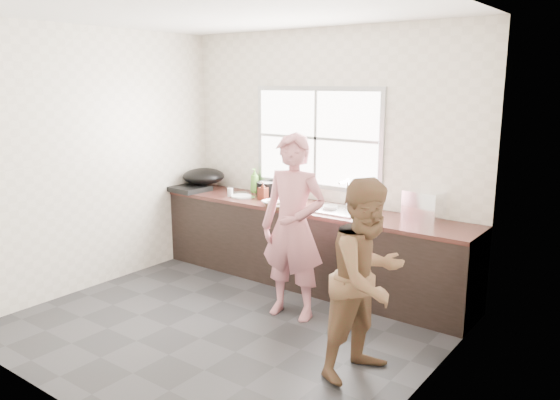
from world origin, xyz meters
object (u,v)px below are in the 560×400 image
Objects in this scene: wok at (204,176)px; woman at (293,233)px; bottle_brown_tall at (263,191)px; bottle_brown_short at (279,189)px; bowl_crabs at (369,212)px; pot_lid_left at (239,194)px; person_side at (368,279)px; plate_food at (241,196)px; cutting_board at (284,205)px; bowl_held at (330,207)px; pot_lid_right at (245,198)px; burner at (190,189)px; glass_jar at (230,192)px; bottle_green at (255,180)px; black_pot at (266,189)px; bowl_mince at (274,203)px; dish_rack at (424,205)px.

woman is at bearing -22.74° from wok.
bottle_brown_tall is 1.10× the size of bottle_brown_short.
bowl_crabs reaches higher than pot_lid_left.
person_side is at bearing -62.65° from bowl_crabs.
person_side is at bearing -28.39° from plate_food.
woman is 0.88m from bowl_crabs.
person_side is at bearing -35.26° from cutting_board.
pot_lid_right is (-1.09, -0.06, -0.02)m from bowl_held.
burner is at bearing -171.27° from plate_food.
bowl_crabs is at bearing 12.90° from cutting_board.
woman reaches higher than glass_jar.
person_side is at bearing -24.17° from wok.
bowl_held reaches higher than plate_food.
bottle_green reaches higher than wok.
bottle_brown_short is at bearing 171.06° from bowl_crabs.
glass_jar is (-1.36, 0.66, 0.11)m from woman.
pot_lid_left is (0.59, 0.22, -0.02)m from burner.
bottle_brown_tall is (-1.98, 1.27, 0.21)m from person_side.
pot_lid_left is at bearing 171.54° from bottle_brown_tall.
bottle_brown_short reaches higher than pot_lid_right.
wok is (-1.37, 0.21, 0.14)m from cutting_board.
wok is at bearing -172.16° from black_pot.
wok is (-2.95, 1.33, 0.27)m from person_side.
woman reaches higher than pot_lid_left.
pot_lid_right is (0.78, 0.09, -0.02)m from burner.
wok is (-1.26, 0.24, 0.13)m from bowl_mince.
bowl_crabs is 1.30m from bottle_brown_tall.
person_side is at bearing -26.28° from glass_jar.
woman reaches higher than plate_food.
wok is at bearing 148.31° from woman.
wok is at bearing -168.73° from bottle_brown_short.
wok reaches higher than pot_lid_right.
bowl_mince is 1.20× the size of bowl_held.
wok is (0.03, 0.21, 0.13)m from burner.
cutting_board is 1.71× the size of black_pot.
glass_jar reaches higher than bowl_crabs.
glass_jar is (-0.70, 0.10, 0.02)m from bowl_mince.
woman is at bearing -40.68° from bowl_mince.
bottle_brown_short is 0.33× the size of wok.
bowl_crabs is at bearing -8.94° from bottle_brown_short.
pot_lid_right is at bearing 6.71° from burner.
black_pot is at bearing 20.09° from pot_lid_left.
bottle_brown_short is 1.75m from dish_rack.
bottle_green is at bearing 67.12° from pot_lid_left.
glass_jar reaches higher than pot_lid_left.
person_side is at bearing -35.70° from woman.
black_pot is 0.20m from bottle_brown_tall.
wok is 2.75m from dish_rack.
bottle_green is (-0.72, 0.40, 0.13)m from cutting_board.
woman is 1.07× the size of person_side.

